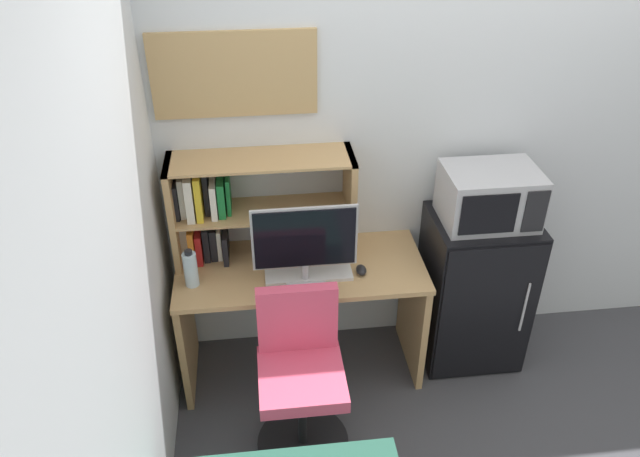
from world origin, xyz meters
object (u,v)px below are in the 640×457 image
at_px(water_bottle, 191,269).
at_px(mini_fridge, 474,289).
at_px(hutch_bookshelf, 232,207).
at_px(wall_corkboard, 234,75).
at_px(desk_chair, 301,383).
at_px(microwave, 490,196).
at_px(monitor, 305,243).
at_px(computer_mouse, 361,270).
at_px(keyboard, 309,275).

relative_size(water_bottle, mini_fridge, 0.23).
relative_size(hutch_bookshelf, wall_corkboard, 1.19).
bearing_deg(desk_chair, hutch_bookshelf, 113.46).
xyz_separation_m(mini_fridge, microwave, (0.00, 0.00, 0.61)).
height_order(monitor, desk_chair, monitor).
bearing_deg(hutch_bookshelf, computer_mouse, -20.91).
height_order(water_bottle, wall_corkboard, wall_corkboard).
height_order(hutch_bookshelf, wall_corkboard, wall_corkboard).
relative_size(hutch_bookshelf, water_bottle, 4.49).
distance_m(monitor, water_bottle, 0.59).
bearing_deg(computer_mouse, monitor, -173.79).
height_order(monitor, water_bottle, monitor).
xyz_separation_m(hutch_bookshelf, water_bottle, (-0.22, -0.24, -0.20)).
distance_m(computer_mouse, mini_fridge, 0.75).
relative_size(computer_mouse, microwave, 0.18).
relative_size(hutch_bookshelf, computer_mouse, 11.09).
bearing_deg(mini_fridge, computer_mouse, -169.70).
distance_m(monitor, keyboard, 0.23).
bearing_deg(mini_fridge, keyboard, -172.50).
xyz_separation_m(hutch_bookshelf, desk_chair, (0.29, -0.66, -0.63)).
relative_size(water_bottle, microwave, 0.44).
relative_size(hutch_bookshelf, desk_chair, 1.06).
distance_m(water_bottle, mini_fridge, 1.59).
xyz_separation_m(water_bottle, wall_corkboard, (0.28, 0.36, 0.86)).
relative_size(monitor, mini_fridge, 0.56).
relative_size(desk_chair, wall_corkboard, 1.12).
height_order(keyboard, desk_chair, desk_chair).
relative_size(microwave, wall_corkboard, 0.61).
xyz_separation_m(keyboard, wall_corkboard, (-0.31, 0.36, 0.95)).
bearing_deg(computer_mouse, water_bottle, 179.67).
relative_size(computer_mouse, mini_fridge, 0.09).
xyz_separation_m(keyboard, desk_chair, (-0.08, -0.41, -0.34)).
bearing_deg(keyboard, microwave, 7.68).
relative_size(keyboard, desk_chair, 0.51).
bearing_deg(monitor, mini_fridge, 9.08).
bearing_deg(water_bottle, computer_mouse, -0.33).
bearing_deg(desk_chair, wall_corkboard, 106.16).
bearing_deg(wall_corkboard, computer_mouse, -31.92).
bearing_deg(mini_fridge, microwave, 89.89).
xyz_separation_m(hutch_bookshelf, mini_fridge, (1.33, -0.12, -0.57)).
xyz_separation_m(microwave, desk_chair, (-1.04, -0.54, -0.67)).
bearing_deg(monitor, hutch_bookshelf, 141.54).
relative_size(monitor, desk_chair, 0.59).
relative_size(hutch_bookshelf, mini_fridge, 1.01).
height_order(water_bottle, desk_chair, water_bottle).
bearing_deg(desk_chair, water_bottle, 140.38).
distance_m(water_bottle, wall_corkboard, 0.97).
distance_m(computer_mouse, water_bottle, 0.87).
bearing_deg(desk_chair, mini_fridge, 27.33).
xyz_separation_m(hutch_bookshelf, computer_mouse, (0.64, -0.25, -0.28)).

